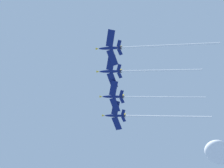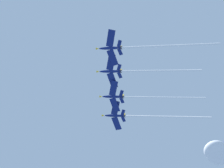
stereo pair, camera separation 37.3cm
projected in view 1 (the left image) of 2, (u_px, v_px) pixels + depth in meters
jet_far_left at (140, 47)px, 150.53m from camera, size 55.78×33.19×10.41m
jet_inner_left at (133, 71)px, 157.42m from camera, size 49.57×30.93×9.42m
jet_centre at (129, 97)px, 162.92m from camera, size 51.01×31.70×10.46m
jet_inner_right at (140, 116)px, 168.34m from camera, size 54.58×33.70×10.69m
cloud_west at (219, 153)px, 249.01m from camera, size 22.89×26.95×11.02m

